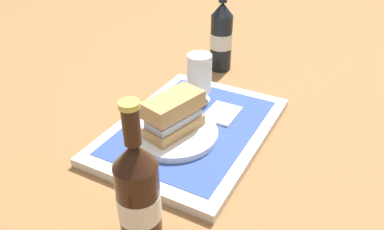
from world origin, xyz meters
name	(u,v)px	position (x,y,z in m)	size (l,w,h in m)	color
ground_plane	(192,133)	(0.00, 0.00, 0.00)	(3.00, 3.00, 0.00)	olive
tray	(192,130)	(0.00, 0.00, 0.01)	(0.44, 0.32, 0.02)	silver
placemat	(192,126)	(0.00, 0.00, 0.02)	(0.38, 0.27, 0.00)	#2D4793
plate	(174,133)	(-0.05, 0.02, 0.03)	(0.19, 0.19, 0.01)	white
sandwich	(175,113)	(-0.05, 0.01, 0.08)	(0.14, 0.09, 0.08)	tan
beer_glass	(199,77)	(0.11, 0.04, 0.09)	(0.06, 0.06, 0.12)	silver
napkin_folded	(222,113)	(0.08, -0.04, 0.02)	(0.09, 0.07, 0.01)	white
beer_bottle	(221,36)	(0.35, 0.09, 0.10)	(0.07, 0.07, 0.27)	black
second_bottle	(139,198)	(-0.31, -0.08, 0.10)	(0.07, 0.07, 0.27)	black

